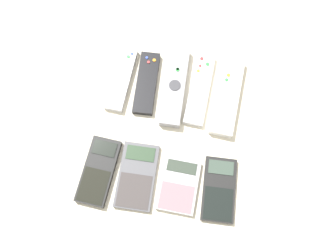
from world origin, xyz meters
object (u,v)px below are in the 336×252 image
remote_4 (227,96)px  calculator_3 (219,189)px  remote_0 (121,79)px  calculator_1 (137,176)px  remote_3 (200,89)px  calculator_0 (99,171)px  remote_1 (147,83)px  calculator_2 (179,185)px  remote_2 (173,86)px

remote_4 → calculator_3: bearing=-84.8°
remote_0 → calculator_1: remote_0 is taller
remote_3 → calculator_3: remote_3 is taller
remote_0 → remote_3: bearing=3.8°
calculator_0 → calculator_1: 0.09m
calculator_3 → remote_0: bearing=137.5°
calculator_0 → remote_1: bearing=77.6°
calculator_1 → remote_0: bearing=108.8°
calculator_1 → calculator_2: calculator_2 is taller
calculator_0 → calculator_1: calculator_0 is taller
remote_3 → calculator_0: 0.31m
remote_3 → calculator_1: 0.26m
remote_3 → remote_4: remote_4 is taller
remote_1 → remote_4: size_ratio=0.81×
remote_1 → remote_2: (0.07, 0.00, 0.00)m
calculator_1 → calculator_2: size_ratio=1.24×
calculator_0 → remote_3: bearing=53.9°
remote_3 → calculator_3: bearing=-69.5°
calculator_3 → calculator_1: bearing=177.9°
remote_3 → remote_4: size_ratio=0.93×
calculator_1 → remote_4: bearing=50.2°
calculator_3 → calculator_0: bearing=178.6°
remote_2 → remote_4: 0.14m
remote_0 → calculator_3: bearing=-37.8°
remote_2 → calculator_0: remote_2 is taller
calculator_2 → calculator_1: bearing=178.2°
remote_1 → calculator_2: (0.12, -0.24, -0.00)m
remote_2 → calculator_2: (0.05, -0.24, -0.01)m
calculator_1 → calculator_2: 0.10m
remote_1 → calculator_3: (0.21, -0.23, -0.00)m
remote_0 → calculator_0: (-0.00, -0.24, -0.00)m
remote_4 → calculator_2: remote_4 is taller
remote_1 → remote_3: size_ratio=0.87×
remote_3 → calculator_0: bearing=-127.3°
remote_4 → calculator_3: size_ratio=1.41×
remote_0 → remote_3: (0.20, 0.00, -0.00)m
remote_0 → remote_1: bearing=1.8°
calculator_0 → calculator_3: calculator_0 is taller
remote_3 → remote_4: bearing=-4.8°
remote_0 → remote_2: (0.13, 0.00, 0.00)m
remote_2 → calculator_1: 0.24m
remote_1 → remote_2: bearing=-1.8°
remote_1 → calculator_1: 0.23m
remote_4 → calculator_2: (-0.08, -0.23, -0.00)m
remote_0 → remote_4: 0.27m
remote_3 → calculator_3: (0.08, -0.24, -0.00)m
remote_0 → calculator_3: remote_0 is taller
remote_2 → remote_4: remote_2 is taller
remote_0 → remote_4: bearing=1.5°
remote_0 → calculator_3: (0.27, -0.23, -0.00)m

